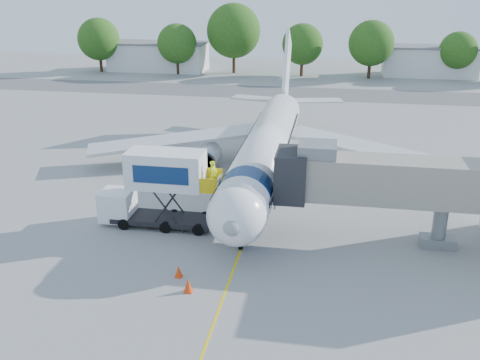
% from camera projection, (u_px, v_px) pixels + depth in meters
% --- Properties ---
extents(ground, '(160.00, 160.00, 0.00)m').
position_uv_depth(ground, '(261.00, 194.00, 43.23)').
color(ground, gray).
rests_on(ground, ground).
extents(guidance_line, '(0.15, 70.00, 0.01)m').
position_uv_depth(guidance_line, '(261.00, 194.00, 43.22)').
color(guidance_line, yellow).
rests_on(guidance_line, ground).
extents(taxiway_strip, '(120.00, 10.00, 0.01)m').
position_uv_depth(taxiway_strip, '(298.00, 93.00, 81.98)').
color(taxiway_strip, '#59595B').
rests_on(taxiway_strip, ground).
extents(aircraft, '(34.17, 37.73, 11.35)m').
position_uv_depth(aircraft, '(268.00, 145.00, 46.00)').
color(aircraft, white).
rests_on(aircraft, ground).
extents(jet_bridge, '(13.90, 3.20, 6.60)m').
position_uv_depth(jet_bridge, '(371.00, 180.00, 33.96)').
color(jet_bridge, gray).
rests_on(jet_bridge, ground).
extents(catering_hiloader, '(8.50, 2.44, 5.50)m').
position_uv_depth(catering_hiloader, '(158.00, 189.00, 36.80)').
color(catering_hiloader, black).
rests_on(catering_hiloader, ground).
extents(ground_tug, '(4.20, 3.16, 1.50)m').
position_uv_depth(ground_tug, '(249.00, 312.00, 26.58)').
color(ground_tug, white).
rests_on(ground_tug, ground).
extents(safety_cone_a, '(0.51, 0.51, 0.80)m').
position_uv_depth(safety_cone_a, '(188.00, 286.00, 29.59)').
color(safety_cone_a, red).
rests_on(safety_cone_a, ground).
extents(safety_cone_b, '(0.45, 0.45, 0.72)m').
position_uv_depth(safety_cone_b, '(179.00, 272.00, 31.11)').
color(safety_cone_b, red).
rests_on(safety_cone_b, ground).
extents(outbuilding_left, '(18.40, 8.40, 5.30)m').
position_uv_depth(outbuilding_left, '(159.00, 56.00, 102.15)').
color(outbuilding_left, silver).
rests_on(outbuilding_left, ground).
extents(outbuilding_right, '(16.40, 7.40, 5.30)m').
position_uv_depth(outbuilding_right, '(429.00, 61.00, 95.97)').
color(outbuilding_right, silver).
rests_on(outbuilding_right, ground).
extents(tree_a, '(7.75, 7.75, 9.88)m').
position_uv_depth(tree_a, '(99.00, 39.00, 99.26)').
color(tree_a, '#382314').
rests_on(tree_a, ground).
extents(tree_b, '(7.12, 7.12, 9.07)m').
position_uv_depth(tree_b, '(177.00, 44.00, 96.78)').
color(tree_b, '#382314').
rests_on(tree_b, ground).
extents(tree_c, '(9.83, 9.83, 12.53)m').
position_uv_depth(tree_c, '(234.00, 31.00, 97.47)').
color(tree_c, '#382314').
rests_on(tree_c, ground).
extents(tree_d, '(7.25, 7.25, 9.25)m').
position_uv_depth(tree_d, '(303.00, 44.00, 94.84)').
color(tree_d, '#382314').
rests_on(tree_d, ground).
extents(tree_e, '(7.82, 7.82, 9.97)m').
position_uv_depth(tree_e, '(371.00, 43.00, 92.38)').
color(tree_e, '#382314').
rests_on(tree_e, ground).
extents(tree_f, '(6.38, 6.38, 8.14)m').
position_uv_depth(tree_f, '(458.00, 50.00, 92.01)').
color(tree_f, '#382314').
rests_on(tree_f, ground).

